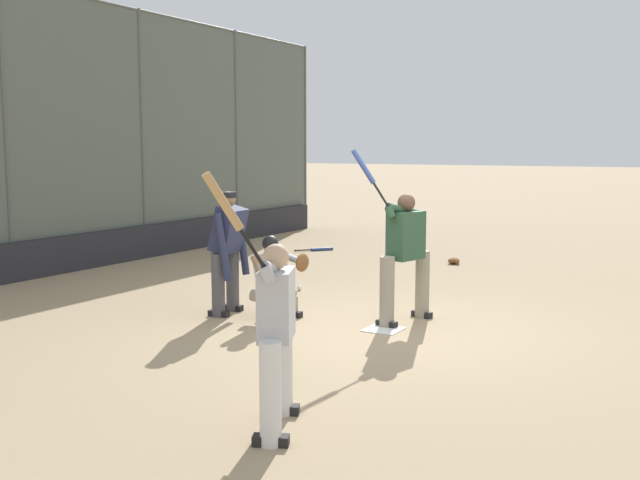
{
  "coord_description": "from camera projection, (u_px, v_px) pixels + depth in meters",
  "views": [
    {
      "loc": [
        8.3,
        3.81,
        2.27
      ],
      "look_at": [
        -0.16,
        -1.0,
        1.05
      ],
      "focal_mm": 42.0,
      "sensor_mm": 36.0,
      "label": 1
    }
  ],
  "objects": [
    {
      "name": "bleachers_beyond",
      "position": [
        32.0,
        230.0,
        16.01
      ],
      "size": [
        13.61,
        2.5,
        1.48
      ],
      "color": "slate",
      "rests_on": "ground_plane"
    },
    {
      "name": "batter_on_deck",
      "position": [
        276.0,
        330.0,
        5.93
      ],
      "size": [
        1.11,
        0.58,
        2.1
      ],
      "rotation": [
        0.0,
        0.0,
        0.43
      ],
      "color": "silver",
      "rests_on": "ground_plane"
    },
    {
      "name": "padding_wall",
      "position": [
        16.0,
        262.0,
        12.61
      ],
      "size": [
        19.05,
        0.18,
        0.66
      ],
      "primitive_type": "cube",
      "color": "#28282D",
      "rests_on": "ground_plane"
    },
    {
      "name": "ground_plane",
      "position": [
        383.0,
        330.0,
        9.31
      ],
      "size": [
        160.0,
        160.0,
        0.0
      ],
      "primitive_type": "plane",
      "color": "tan"
    },
    {
      "name": "backstop_fence",
      "position": [
        5.0,
        127.0,
        12.38
      ],
      "size": [
        19.52,
        0.08,
        5.0
      ],
      "color": "#515651",
      "rests_on": "ground_plane"
    },
    {
      "name": "catcher_behind_plate",
      "position": [
        276.0,
        276.0,
        9.85
      ],
      "size": [
        0.58,
        0.68,
        1.11
      ],
      "rotation": [
        0.0,
        0.0,
        0.02
      ],
      "color": "gray",
      "rests_on": "ground_plane"
    },
    {
      "name": "umpire_home",
      "position": [
        228.0,
        249.0,
        10.1
      ],
      "size": [
        0.68,
        0.46,
        1.67
      ],
      "rotation": [
        0.0,
        0.0,
        0.12
      ],
      "color": "#4C4C51",
      "rests_on": "ground_plane"
    },
    {
      "name": "fielding_glove_on_dirt",
      "position": [
        454.0,
        261.0,
        14.55
      ],
      "size": [
        0.32,
        0.25,
        0.12
      ],
      "color": "brown",
      "rests_on": "ground_plane"
    },
    {
      "name": "batter_at_plate",
      "position": [
        405.0,
        253.0,
        9.61
      ],
      "size": [
        0.93,
        0.82,
        2.24
      ],
      "rotation": [
        0.0,
        0.0,
        -0.25
      ],
      "color": "gray",
      "rests_on": "ground_plane"
    },
    {
      "name": "home_plate_marker",
      "position": [
        383.0,
        329.0,
        9.31
      ],
      "size": [
        0.43,
        0.43,
        0.01
      ],
      "primitive_type": "cube",
      "color": "white",
      "rests_on": "ground_plane"
    },
    {
      "name": "baseball_loose",
      "position": [
        299.0,
        288.0,
        11.85
      ],
      "size": [
        0.07,
        0.07,
        0.07
      ],
      "primitive_type": "sphere",
      "color": "white",
      "rests_on": "ground_plane"
    },
    {
      "name": "spare_bat_by_padding",
      "position": [
        319.0,
        249.0,
        16.35
      ],
      "size": [
        0.73,
        0.6,
        0.07
      ],
      "rotation": [
        0.0,
        0.0,
        2.47
      ],
      "color": "black",
      "rests_on": "ground_plane"
    }
  ]
}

